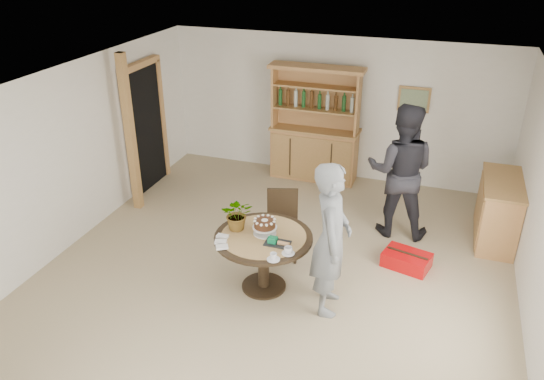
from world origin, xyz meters
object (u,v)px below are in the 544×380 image
(dining_table, at_px, (264,246))
(adult_person, at_px, (400,171))
(hutch, at_px, (315,142))
(dining_chair, at_px, (282,219))
(sideboard, at_px, (498,211))
(teen_boy, at_px, (331,239))
(red_suitcase, at_px, (407,260))

(dining_table, bearing_deg, adult_person, 54.35)
(hutch, distance_m, dining_table, 3.42)
(hutch, xyz_separation_m, dining_chair, (0.23, -2.58, -0.15))
(hutch, xyz_separation_m, sideboard, (3.04, -1.24, -0.22))
(dining_chair, bearing_deg, teen_boy, -63.98)
(sideboard, relative_size, dining_table, 1.05)
(dining_table, height_order, teen_boy, teen_boy)
(hutch, distance_m, dining_chair, 2.60)
(hutch, bearing_deg, teen_boy, -72.53)
(sideboard, xyz_separation_m, dining_chair, (-2.81, -1.34, 0.06))
(hutch, distance_m, teen_boy, 3.69)
(adult_person, bearing_deg, teen_boy, 73.33)
(dining_chair, relative_size, red_suitcase, 1.39)
(sideboard, bearing_deg, dining_chair, -154.45)
(dining_table, relative_size, red_suitcase, 1.76)
(adult_person, bearing_deg, hutch, -44.11)
(sideboard, height_order, adult_person, adult_person)
(dining_chair, distance_m, adult_person, 1.84)
(red_suitcase, bearing_deg, dining_chair, -158.08)
(teen_boy, height_order, adult_person, adult_person)
(teen_boy, bearing_deg, dining_chair, 33.73)
(dining_table, xyz_separation_m, teen_boy, (0.85, -0.10, 0.33))
(dining_table, relative_size, adult_person, 0.61)
(sideboard, distance_m, red_suitcase, 1.63)
(dining_table, bearing_deg, dining_chair, 91.64)
(hutch, bearing_deg, dining_table, -85.73)
(dining_table, bearing_deg, teen_boy, -6.71)
(teen_boy, relative_size, red_suitcase, 2.75)
(sideboard, xyz_separation_m, dining_table, (-2.79, -2.17, 0.13))
(adult_person, bearing_deg, dining_chair, 36.12)
(hutch, relative_size, dining_table, 1.70)
(teen_boy, height_order, red_suitcase, teen_boy)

